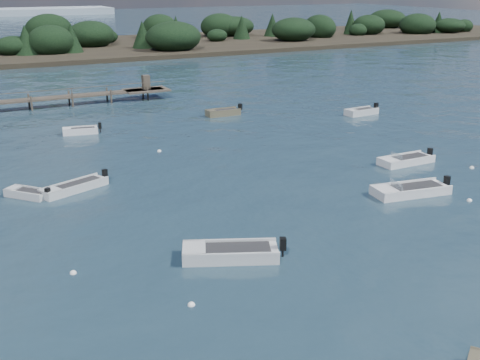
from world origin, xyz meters
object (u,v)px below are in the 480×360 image
tender_far_grey_b (223,114)px  dinghy_extra_b (361,113)px  dinghy_mid_white_b (406,161)px  tender_far_white (81,132)px  dinghy_extra_a (74,188)px  tender_far_grey (28,195)px  dinghy_mid_white_a (410,192)px  dinghy_mid_grey (230,255)px

tender_far_grey_b → dinghy_extra_b: size_ratio=0.98×
dinghy_mid_white_b → tender_far_white: dinghy_mid_white_b is taller
dinghy_extra_a → tender_far_white: (3.97, 15.13, 0.01)m
dinghy_mid_white_b → dinghy_extra_a: bearing=167.4°
tender_far_grey → tender_far_grey_b: bearing=36.5°
dinghy_extra_b → tender_far_white: size_ratio=1.13×
dinghy_mid_white_a → tender_far_white: size_ratio=1.57×
dinghy_mid_grey → dinghy_extra_b: (26.77, 23.65, 0.00)m
tender_far_white → tender_far_grey: tender_far_white is taller
dinghy_extra_a → tender_far_white: size_ratio=1.40×
dinghy_mid_grey → tender_far_grey: (-7.54, 13.87, -0.03)m
dinghy_extra_a → tender_far_white: tender_far_white is taller
dinghy_extra_b → tender_far_white: 27.93m
dinghy_extra_a → tender_far_white: bearing=75.3°
dinghy_mid_white_b → dinghy_extra_b: bearing=62.9°
dinghy_extra_b → dinghy_mid_white_b: bearing=-117.1°
dinghy_mid_grey → dinghy_mid_white_a: dinghy_mid_grey is taller
dinghy_mid_white_b → tender_far_white: bearing=133.9°
tender_far_grey_b → tender_far_white: tender_far_grey_b is taller
tender_far_grey_b → tender_far_white: size_ratio=1.10×
dinghy_extra_a → dinghy_mid_white_b: bearing=-12.6°
dinghy_extra_b → dinghy_mid_grey: bearing=-138.6°
tender_far_grey_b → dinghy_extra_b: 14.16m
dinghy_mid_grey → tender_far_white: 28.83m
dinghy_mid_white_b → tender_far_white: (-19.63, 20.42, 0.01)m
dinghy_mid_white_a → dinghy_mid_white_b: (4.45, 5.36, -0.01)m
dinghy_mid_white_a → tender_far_grey_b: bearing=91.0°
dinghy_mid_white_b → dinghy_extra_b: size_ratio=1.20×
tender_far_grey_b → tender_far_grey: (-21.57, -15.94, -0.04)m
dinghy_extra_a → dinghy_extra_b: 32.95m
dinghy_mid_grey → tender_far_grey_b: bearing=64.8°
dinghy_mid_white_a → dinghy_extra_b: dinghy_extra_b is taller
dinghy_mid_white_a → tender_far_white: bearing=120.5°
dinghy_mid_white_a → dinghy_extra_a: (-19.15, 10.65, -0.01)m
dinghy_mid_white_a → dinghy_extra_a: size_ratio=1.12×
dinghy_mid_white_b → dinghy_extra_b: (7.81, 15.24, 0.03)m
dinghy_mid_grey → dinghy_mid_white_b: (18.96, 8.41, -0.02)m
dinghy_mid_white_a → tender_far_white: dinghy_mid_white_a is taller
dinghy_mid_grey → dinghy_mid_white_a: 14.83m
tender_far_grey → dinghy_extra_a: bearing=-3.5°
dinghy_mid_white_b → tender_far_grey_b: 21.97m
dinghy_mid_white_a → tender_far_grey_b: size_ratio=1.43×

